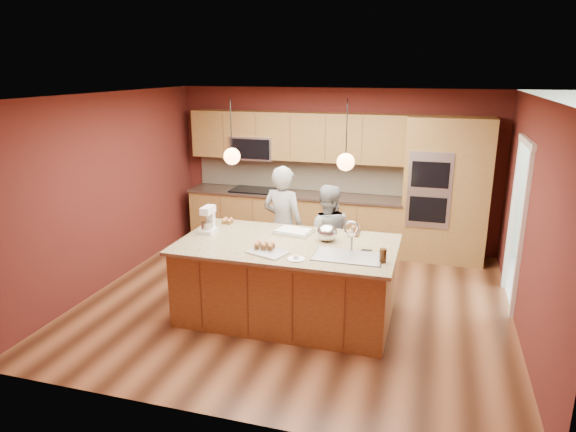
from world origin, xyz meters
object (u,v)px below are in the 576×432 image
(person_left, at_px, (283,226))
(stand_mixer, at_px, (208,221))
(person_right, at_px, (326,237))
(island, at_px, (288,279))
(mixing_bowl, at_px, (327,233))

(person_left, relative_size, stand_mixer, 4.97)
(person_left, xyz_separation_m, stand_mixer, (-0.74, -0.88, 0.26))
(person_right, xyz_separation_m, stand_mixer, (-1.37, -0.88, 0.37))
(person_left, xyz_separation_m, person_right, (0.63, 0.00, -0.11))
(island, bearing_deg, person_right, 75.02)
(island, height_order, person_right, person_right)
(stand_mixer, bearing_deg, island, -4.05)
(person_right, distance_m, stand_mixer, 1.67)
(stand_mixer, bearing_deg, person_right, 34.46)
(island, bearing_deg, person_left, 110.24)
(island, relative_size, mixing_bowl, 10.27)
(person_right, height_order, stand_mixer, person_right)
(island, xyz_separation_m, person_right, (0.27, 0.99, 0.25))
(person_left, height_order, person_right, person_left)
(island, bearing_deg, mixing_bowl, 27.18)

